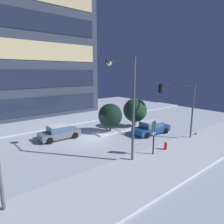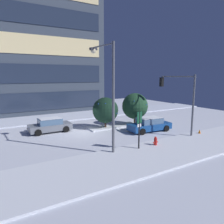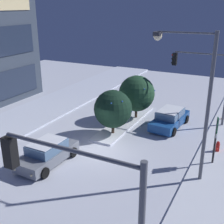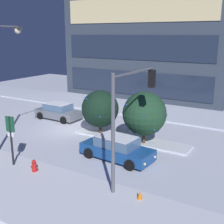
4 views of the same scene
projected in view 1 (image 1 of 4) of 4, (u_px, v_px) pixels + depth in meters
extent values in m
plane|color=silver|center=(93.00, 138.00, 21.55)|extent=(52.00, 52.00, 0.00)
cube|color=silver|center=(155.00, 166.00, 14.87)|extent=(52.00, 5.20, 0.14)
cube|color=silver|center=(60.00, 122.00, 28.22)|extent=(52.00, 5.20, 0.14)
cube|color=silver|center=(125.00, 128.00, 25.18)|extent=(9.00, 1.80, 0.14)
cube|color=#384251|center=(25.00, 29.00, 33.44)|extent=(20.29, 13.99, 28.76)
cube|color=#232D42|center=(45.00, 105.00, 30.55)|extent=(18.26, 0.10, 2.74)
cube|color=#232D42|center=(43.00, 79.00, 29.72)|extent=(18.26, 0.10, 2.74)
cube|color=#F9E09E|center=(41.00, 51.00, 28.89)|extent=(18.26, 0.10, 2.74)
cube|color=#232D42|center=(39.00, 21.00, 28.06)|extent=(18.26, 0.10, 2.74)
cube|color=#19478C|center=(151.00, 129.00, 22.91)|extent=(4.78, 2.19, 0.66)
cube|color=slate|center=(151.00, 124.00, 22.78)|extent=(2.63, 1.84, 0.60)
cube|color=white|center=(152.00, 122.00, 22.72)|extent=(2.44, 1.72, 0.04)
sphere|color=#F9E5B2|center=(161.00, 125.00, 24.71)|extent=(0.16, 0.16, 0.16)
sphere|color=#F9E5B2|center=(169.00, 128.00, 23.70)|extent=(0.16, 0.16, 0.16)
cylinder|color=black|center=(155.00, 127.00, 24.54)|extent=(0.68, 0.27, 0.66)
cylinder|color=black|center=(166.00, 131.00, 23.05)|extent=(0.68, 0.27, 0.66)
cylinder|color=black|center=(136.00, 131.00, 22.85)|extent=(0.68, 0.27, 0.66)
cylinder|color=black|center=(147.00, 135.00, 21.36)|extent=(0.68, 0.27, 0.66)
cube|color=slate|center=(59.00, 134.00, 21.17)|extent=(4.33, 1.91, 0.66)
cube|color=slate|center=(59.00, 129.00, 21.05)|extent=(2.35, 1.69, 0.60)
cube|color=white|center=(59.00, 126.00, 20.98)|extent=(2.17, 1.58, 0.04)
sphere|color=#F9E5B2|center=(41.00, 140.00, 19.39)|extent=(0.16, 0.16, 0.16)
sphere|color=#F9E5B2|center=(37.00, 137.00, 20.36)|extent=(0.16, 0.16, 0.16)
cylinder|color=black|center=(50.00, 141.00, 19.65)|extent=(0.66, 0.23, 0.66)
cylinder|color=black|center=(44.00, 136.00, 21.07)|extent=(0.66, 0.23, 0.66)
cylinder|color=black|center=(75.00, 135.00, 21.35)|extent=(0.66, 0.23, 0.66)
cylinder|color=black|center=(68.00, 131.00, 22.77)|extent=(0.66, 0.23, 0.66)
cylinder|color=#565960|center=(192.00, 112.00, 20.70)|extent=(0.18, 0.18, 6.00)
cylinder|color=#565960|center=(176.00, 84.00, 21.79)|extent=(0.12, 4.33, 0.12)
cube|color=black|center=(160.00, 89.00, 23.56)|extent=(0.32, 0.36, 1.00)
sphere|color=red|center=(159.00, 86.00, 23.64)|extent=(0.20, 0.20, 0.20)
sphere|color=black|center=(159.00, 88.00, 23.71)|extent=(0.20, 0.20, 0.20)
sphere|color=black|center=(159.00, 91.00, 23.77)|extent=(0.20, 0.20, 0.20)
cylinder|color=#565960|center=(133.00, 112.00, 15.05)|extent=(0.20, 0.20, 8.27)
cylinder|color=#565960|center=(121.00, 60.00, 15.30)|extent=(0.25, 2.89, 0.10)
cube|color=#333338|center=(109.00, 62.00, 16.38)|extent=(0.56, 0.36, 0.20)
sphere|color=#F9E5B2|center=(109.00, 63.00, 16.40)|extent=(0.44, 0.44, 0.44)
cylinder|color=red|center=(165.00, 147.00, 17.94)|extent=(0.26, 0.26, 0.68)
sphere|color=red|center=(166.00, 143.00, 17.85)|extent=(0.22, 0.22, 0.22)
cylinder|color=red|center=(164.00, 147.00, 17.82)|extent=(0.12, 0.10, 0.10)
cylinder|color=red|center=(167.00, 146.00, 18.04)|extent=(0.12, 0.10, 0.10)
cylinder|color=black|center=(154.00, 139.00, 16.65)|extent=(0.12, 0.12, 3.11)
cube|color=#144C2D|center=(154.00, 126.00, 16.43)|extent=(0.55, 0.17, 0.90)
cube|color=white|center=(154.00, 133.00, 16.55)|extent=(0.44, 0.14, 0.24)
cylinder|color=#473323|center=(110.00, 129.00, 23.42)|extent=(0.22, 0.22, 0.86)
sphere|color=black|center=(110.00, 116.00, 23.09)|extent=(2.87, 2.87, 2.87)
sphere|color=blue|center=(112.00, 110.00, 21.81)|extent=(0.10, 0.10, 0.10)
sphere|color=blue|center=(105.00, 110.00, 21.92)|extent=(0.10, 0.10, 0.10)
sphere|color=blue|center=(122.00, 118.00, 22.67)|extent=(0.10, 0.10, 0.10)
sphere|color=blue|center=(105.00, 118.00, 24.34)|extent=(0.10, 0.10, 0.10)
sphere|color=blue|center=(108.00, 112.00, 24.44)|extent=(0.10, 0.10, 0.10)
cylinder|color=#473323|center=(135.00, 124.00, 25.55)|extent=(0.22, 0.22, 1.00)
sphere|color=#1E4228|center=(135.00, 110.00, 25.18)|extent=(3.08, 3.08, 3.08)
sphere|color=blue|center=(146.00, 109.00, 24.41)|extent=(0.10, 0.10, 0.10)
sphere|color=blue|center=(141.00, 108.00, 26.42)|extent=(0.10, 0.10, 0.10)
sphere|color=blue|center=(124.00, 114.00, 25.46)|extent=(0.10, 0.10, 0.10)
sphere|color=blue|center=(139.00, 118.00, 26.19)|extent=(0.10, 0.10, 0.10)
sphere|color=blue|center=(145.00, 116.00, 25.45)|extent=(0.10, 0.10, 0.10)
sphere|color=blue|center=(127.00, 111.00, 26.42)|extent=(0.10, 0.10, 0.10)
sphere|color=blue|center=(130.00, 109.00, 26.64)|extent=(0.10, 0.10, 0.10)
sphere|color=blue|center=(136.00, 106.00, 23.70)|extent=(0.10, 0.10, 0.10)
cone|color=orange|center=(196.00, 133.00, 22.19)|extent=(0.36, 0.36, 0.55)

